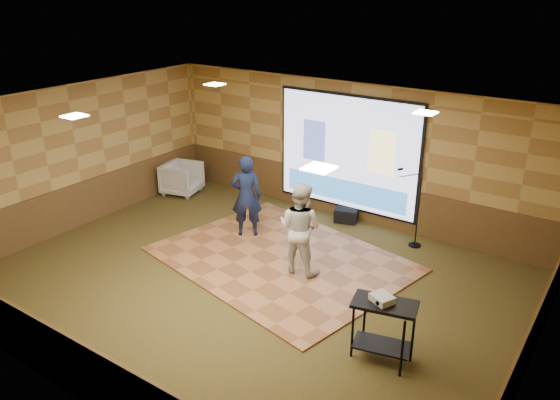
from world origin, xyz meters
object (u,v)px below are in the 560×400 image
Objects in this scene: banquet_chair at (182,178)px; av_table at (384,321)px; projector_screen at (347,154)px; duffel_bag at (346,215)px; dance_floor at (281,259)px; mic_stand at (414,222)px; player_right at (300,228)px; projector at (382,298)px; player_left at (246,196)px.

av_table is at bearing -128.91° from banquet_chair.
projector_screen is at bearing -90.95° from banquet_chair.
projector_screen reaches higher than duffel_bag.
av_table is (2.80, -1.60, 0.61)m from dance_floor.
mic_stand is (1.77, -0.43, -0.98)m from projector_screen.
av_table is 7.42m from banquet_chair.
dance_floor is 1.02m from player_right.
mic_stand is at bearing 47.78° from dance_floor.
av_table is 0.58× the size of mic_stand.
dance_floor is at bearing 174.53° from projector.
mic_stand is at bearing 129.24° from projector.
mic_stand is at bearing -8.58° from duffel_bag.
player_left is 1.86× the size of av_table.
player_right is 2.55m from duffel_bag.
dance_floor is at bearing -139.62° from mic_stand.
projector_screen is 11.45× the size of projector.
banquet_chair is at bearing -169.45° from duffel_bag.
projector is at bearing -30.16° from dance_floor.
dance_floor is at bearing -94.80° from duffel_bag.
projector is (2.75, -1.60, 0.95)m from dance_floor.
projector is 0.60× the size of duffel_bag.
dance_floor is 2.26m from duffel_bag.
av_table is at bearing -29.80° from dance_floor.
projector is at bearing -129.03° from banquet_chair.
projector_screen is at bearing -157.00° from player_left.
player_left is at bearing 157.95° from dance_floor.
av_table is 4.67m from duffel_bag.
player_left reaches higher than dance_floor.
duffel_bag is (-1.62, 0.25, -0.35)m from mic_stand.
duffel_bag is (-2.56, 3.84, -0.81)m from projector.
player_left is 3.01m from banquet_chair.
player_right is 1.07× the size of mic_stand.
dance_floor is 9.29× the size of duffel_bag.
duffel_bag is (4.14, 0.77, -0.24)m from banquet_chair.
dance_floor is 1.52m from player_left.
av_table reaches higher than dance_floor.
player_right is at bearing 172.06° from projector.
mic_stand reaches higher than projector.
player_right is 3.50× the size of duffel_bag.
av_table is 1.07× the size of banquet_chair.
projector reaches higher than duffel_bag.
player_right is at bearing 123.63° from player_left.
player_left is at bearing -127.32° from duffel_bag.
player_left reaches higher than av_table.
duffel_bag is (0.19, 2.24, 0.13)m from dance_floor.
player_left is 1.81m from player_right.
player_right is 1.84× the size of av_table.
projector_screen reaches higher than player_left.
player_right is 2.55m from mic_stand.
player_left is (-1.20, -1.96, -0.60)m from projector_screen.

